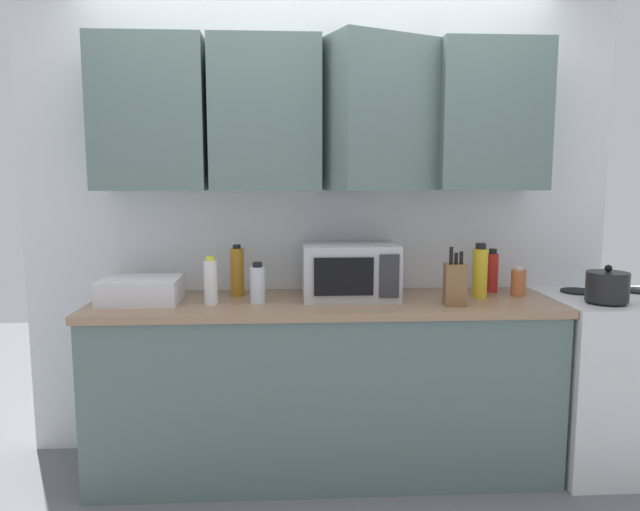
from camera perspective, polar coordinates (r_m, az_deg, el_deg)
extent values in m
cube|color=white|center=(3.22, 0.05, 3.82)|extent=(3.20, 0.06, 2.60)
cube|color=slate|center=(3.12, -16.23, 13.08)|extent=(0.55, 0.33, 0.75)
cube|color=slate|center=(3.04, -5.31, 13.48)|extent=(0.55, 0.33, 0.75)
cube|color=slate|center=(3.04, 5.88, 13.49)|extent=(0.64, 0.52, 0.75)
cube|color=slate|center=(3.22, 16.20, 12.90)|extent=(0.55, 0.33, 0.75)
cube|color=slate|center=(3.08, 0.41, -12.97)|extent=(2.30, 0.60, 0.86)
cube|color=#9E7A5B|center=(2.95, 0.41, -4.75)|extent=(2.33, 0.63, 0.04)
cube|color=silver|center=(3.50, 27.16, -10.89)|extent=(0.76, 0.64, 0.90)
cylinder|color=black|center=(3.19, 26.26, -4.12)|extent=(0.18, 0.18, 0.01)
cylinder|color=black|center=(3.43, 23.98, -3.23)|extent=(0.18, 0.18, 0.01)
cylinder|color=black|center=(3.60, 28.80, -3.04)|extent=(0.18, 0.18, 0.01)
cylinder|color=black|center=(3.18, 26.34, -2.74)|extent=(0.20, 0.20, 0.14)
sphere|color=black|center=(3.16, 26.43, -1.14)|extent=(0.04, 0.04, 0.04)
cube|color=#B7B7BC|center=(2.99, 2.92, -1.49)|extent=(0.48, 0.36, 0.28)
cube|color=black|center=(2.80, 2.35, -2.09)|extent=(0.29, 0.01, 0.18)
cube|color=#2D2D33|center=(2.83, 6.80, -2.03)|extent=(0.10, 0.01, 0.21)
cube|color=silver|center=(3.02, -17.13, -3.26)|extent=(0.38, 0.30, 0.12)
cube|color=brown|center=(2.89, 13.08, -2.78)|extent=(0.11, 0.13, 0.20)
cylinder|color=black|center=(2.85, 12.74, -0.01)|extent=(0.02, 0.02, 0.08)
cylinder|color=black|center=(2.86, 13.21, -0.30)|extent=(0.02, 0.02, 0.06)
cylinder|color=black|center=(2.87, 13.69, -0.23)|extent=(0.02, 0.02, 0.06)
cylinder|color=silver|center=(2.88, -6.14, -2.89)|extent=(0.07, 0.07, 0.18)
cylinder|color=black|center=(2.86, -6.17, -0.89)|extent=(0.05, 0.05, 0.02)
cylinder|color=red|center=(3.27, 16.53, -1.65)|extent=(0.06, 0.06, 0.21)
cylinder|color=black|center=(3.26, 16.61, 0.39)|extent=(0.04, 0.04, 0.03)
cylinder|color=gold|center=(3.09, 15.41, -1.71)|extent=(0.08, 0.08, 0.25)
cylinder|color=black|center=(3.07, 15.50, 0.89)|extent=(0.05, 0.05, 0.03)
cylinder|color=white|center=(2.87, -10.67, -2.63)|extent=(0.07, 0.07, 0.21)
cylinder|color=yellow|center=(2.86, -10.73, -0.29)|extent=(0.04, 0.04, 0.02)
cylinder|color=#AD701E|center=(3.05, -8.13, -1.64)|extent=(0.07, 0.07, 0.25)
cylinder|color=black|center=(3.03, -8.18, 0.87)|extent=(0.04, 0.04, 0.02)
cylinder|color=#BC6638|center=(3.21, 18.87, -2.54)|extent=(0.08, 0.08, 0.14)
cylinder|color=silver|center=(3.20, 18.93, -1.18)|extent=(0.05, 0.05, 0.02)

